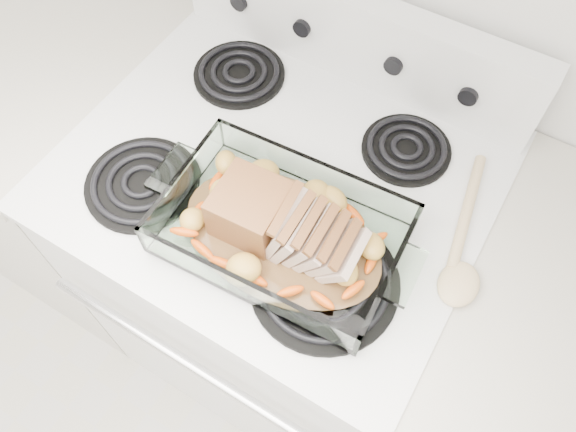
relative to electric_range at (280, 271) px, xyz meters
The scene contains 7 objects.
electric_range is the anchor object (origin of this frame).
counter_left 0.67m from the electric_range, behind, with size 0.58×0.68×0.93m.
counter_right 0.67m from the electric_range, ahead, with size 0.58×0.68×0.93m.
baking_dish 0.51m from the electric_range, 55.39° to the right, with size 0.39×0.26×0.08m.
pork_roast 0.53m from the electric_range, 60.23° to the right, with size 0.25×0.11×0.09m.
roast_vegetables 0.50m from the electric_range, 48.61° to the right, with size 0.32×0.17×0.04m.
wooden_spoon 0.59m from the electric_range, ahead, with size 0.10×0.30×0.02m.
Camera 1 is at (0.33, 1.14, 1.79)m, focal length 35.00 mm.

